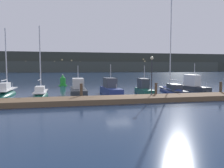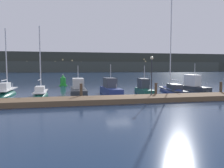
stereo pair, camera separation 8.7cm
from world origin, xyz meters
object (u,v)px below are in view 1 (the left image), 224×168
dock_lamppost (152,69)px  motorboat_berth_5 (144,91)px  motorboat_berth_7 (194,88)px  sailboat_berth_1 (6,94)px  motorboat_berth_3 (78,91)px  sailboat_berth_6 (172,92)px  channel_buoy (63,81)px  motorboat_berth_4 (111,92)px  sailboat_berth_2 (41,96)px

dock_lamppost → motorboat_berth_5: bearing=77.8°
motorboat_berth_5 → motorboat_berth_7: size_ratio=0.95×
sailboat_berth_1 → dock_lamppost: sailboat_berth_1 is taller
sailboat_berth_1 → motorboat_berth_3: sailboat_berth_1 is taller
motorboat_berth_5 → sailboat_berth_6: bearing=-2.8°
motorboat_berth_3 → channel_buoy: 11.18m
channel_buoy → dock_lamppost: size_ratio=0.53×
motorboat_berth_5 → sailboat_berth_6: (3.47, -0.17, -0.15)m
motorboat_berth_3 → dock_lamppost: size_ratio=1.76×
motorboat_berth_4 → sailboat_berth_6: size_ratio=0.45×
motorboat_berth_5 → sailboat_berth_6: 3.48m
sailboat_berth_2 → motorboat_berth_3: size_ratio=1.24×
sailboat_berth_2 → motorboat_berth_3: sailboat_berth_2 is taller
channel_buoy → sailboat_berth_2: bearing=-99.6°
motorboat_berth_3 → dock_lamppost: dock_lamppost is taller
motorboat_berth_5 → motorboat_berth_7: 7.76m
sailboat_berth_1 → motorboat_berth_5: size_ratio=1.63×
sailboat_berth_2 → channel_buoy: bearing=80.4°
sailboat_berth_1 → motorboat_berth_4: size_ratio=1.47×
motorboat_berth_4 → sailboat_berth_1: bearing=172.7°
sailboat_berth_1 → channel_buoy: 12.82m
sailboat_berth_6 → channel_buoy: sailboat_berth_6 is taller
motorboat_berth_4 → sailboat_berth_6: bearing=0.1°
sailboat_berth_1 → motorboat_berth_4: sailboat_berth_1 is taller
motorboat_berth_3 → sailboat_berth_1: bearing=-177.9°
sailboat_berth_2 → motorboat_berth_5: bearing=1.9°
motorboat_berth_4 → motorboat_berth_7: motorboat_berth_7 is taller
sailboat_berth_1 → sailboat_berth_6: (19.09, -1.47, -0.07)m
motorboat_berth_7 → channel_buoy: (-17.20, 11.09, 0.41)m
sailboat_berth_1 → dock_lamppost: bearing=-22.3°
sailboat_berth_1 → motorboat_berth_7: (23.23, 0.21, 0.16)m
sailboat_berth_6 → dock_lamppost: (-4.49, -4.52, 2.86)m
motorboat_berth_7 → motorboat_berth_4: bearing=-171.8°
motorboat_berth_5 → sailboat_berth_1: bearing=175.2°
motorboat_berth_5 → dock_lamppost: bearing=-102.2°
sailboat_berth_1 → motorboat_berth_7: size_ratio=1.54×
motorboat_berth_3 → channel_buoy: (-1.88, 11.02, 0.43)m
motorboat_berth_3 → motorboat_berth_4: (3.59, -1.77, -0.00)m
motorboat_berth_7 → motorboat_berth_3: bearing=179.7°
motorboat_berth_5 → channel_buoy: size_ratio=2.46×
channel_buoy → dock_lamppost: (8.58, -17.30, 2.23)m
dock_lamppost → motorboat_berth_7: bearing=35.7°
motorboat_berth_4 → sailboat_berth_6: sailboat_berth_6 is taller
sailboat_berth_1 → motorboat_berth_3: size_ratio=1.21×
sailboat_berth_1 → sailboat_berth_6: sailboat_berth_6 is taller
sailboat_berth_2 → sailboat_berth_1: bearing=156.1°
motorboat_berth_7 → channel_buoy: size_ratio=2.59×
motorboat_berth_7 → dock_lamppost: 10.95m
sailboat_berth_6 → channel_buoy: size_ratio=6.05×
sailboat_berth_6 → dock_lamppost: 6.98m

